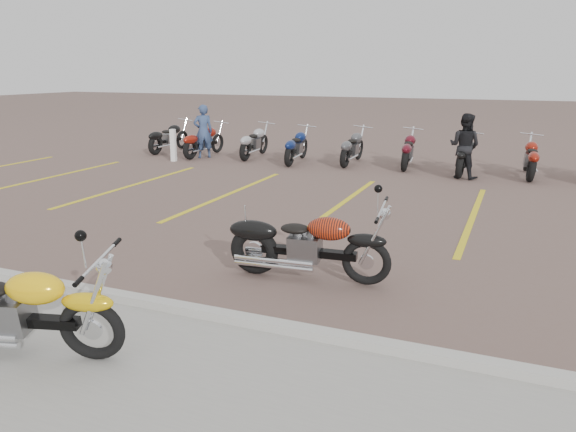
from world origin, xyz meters
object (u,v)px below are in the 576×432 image
(person_b, at_px, (465,146))
(yellow_cruiser, at_px, (11,312))
(flame_cruiser, at_px, (305,247))
(person_a, at_px, (203,131))
(bollard, at_px, (173,145))

(person_b, bearing_deg, yellow_cruiser, 91.61)
(flame_cruiser, bearing_deg, person_b, 76.75)
(yellow_cruiser, distance_m, person_b, 12.03)
(yellow_cruiser, bearing_deg, person_a, 97.37)
(person_a, relative_size, person_b, 1.00)
(flame_cruiser, xyz_separation_m, person_a, (-6.96, 8.95, 0.39))
(flame_cruiser, distance_m, bollard, 10.89)
(person_b, xyz_separation_m, bollard, (-8.66, -0.55, -0.35))
(person_a, height_order, bollard, person_a)
(yellow_cruiser, bearing_deg, flame_cruiser, 42.88)
(yellow_cruiser, height_order, person_a, person_a)
(person_a, relative_size, bollard, 1.71)
(bollard, bearing_deg, yellow_cruiser, -63.50)
(yellow_cruiser, relative_size, person_b, 1.32)
(yellow_cruiser, xyz_separation_m, bollard, (-5.51, 11.06, 0.03))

